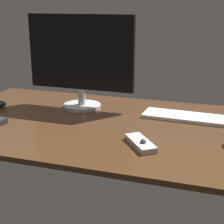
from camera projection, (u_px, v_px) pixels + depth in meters
desk at (97, 124)px, 150.11cm from camera, size 140.00×84.00×2.00cm
monitor at (81, 58)px, 163.70cm from camera, size 51.38×18.15×43.64cm
keyboard at (187, 117)px, 153.91cm from camera, size 38.76×14.61×1.52cm
media_remote at (141, 143)px, 124.84cm from camera, size 14.46×16.45×3.45cm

